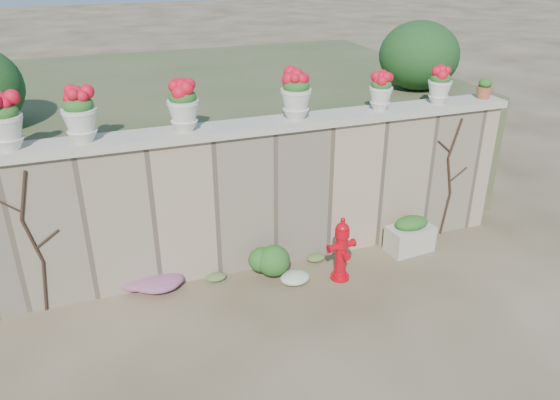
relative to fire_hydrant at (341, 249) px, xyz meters
name	(u,v)px	position (x,y,z in m)	size (l,w,h in m)	color
ground	(288,339)	(-1.13, -0.96, -0.47)	(80.00, 80.00, 0.00)	#483A24
stone_wall	(243,201)	(-1.13, 0.84, 0.53)	(8.00, 0.40, 2.00)	tan
wall_cap	(241,128)	(-1.13, 0.84, 1.58)	(8.10, 0.52, 0.10)	beige
raised_fill	(195,132)	(-1.13, 4.04, 0.53)	(9.00, 6.00, 2.00)	#384C23
back_shrub_right	(419,55)	(2.27, 2.04, 2.08)	(1.30, 1.30, 1.10)	#143814
vine_left	(34,242)	(-3.80, 0.62, 0.52)	(0.60, 0.04, 1.91)	black
vine_right	(450,176)	(2.10, 0.62, 0.52)	(0.60, 0.04, 1.91)	black
fire_hydrant	(341,249)	(0.00, 0.00, 0.00)	(0.41, 0.29, 0.94)	red
planter_box	(410,235)	(1.31, 0.34, -0.21)	(0.71, 0.45, 0.56)	beige
green_shrub	(269,260)	(-0.94, 0.30, -0.15)	(0.69, 0.62, 0.65)	#1E5119
magenta_clump	(148,284)	(-2.55, 0.58, -0.35)	(0.88, 0.59, 0.24)	#C427A4
white_flowers	(288,276)	(-0.71, 0.16, -0.38)	(0.53, 0.42, 0.19)	white
urn_pot_0	(4,123)	(-3.86, 0.84, 1.94)	(0.41, 0.41, 0.64)	beige
urn_pot_1	(80,115)	(-3.06, 0.84, 1.94)	(0.41, 0.41, 0.64)	beige
urn_pot_2	(183,107)	(-1.85, 0.84, 1.93)	(0.39, 0.39, 0.62)	beige
urn_pot_3	(296,95)	(-0.36, 0.84, 1.94)	(0.41, 0.41, 0.64)	beige
urn_pot_4	(381,92)	(0.91, 0.84, 1.88)	(0.33, 0.33, 0.51)	beige
urn_pot_5	(440,85)	(1.87, 0.84, 1.89)	(0.34, 0.34, 0.53)	beige
terracotta_pot	(484,90)	(2.67, 0.84, 1.76)	(0.24, 0.24, 0.29)	#A75433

